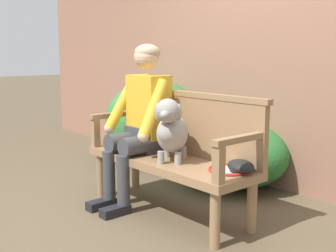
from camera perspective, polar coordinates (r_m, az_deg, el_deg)
ground_plane at (r=3.51m, az=0.00°, el=-11.21°), size 40.00×40.00×0.00m
brick_garden_fence at (r=4.27m, az=13.60°, el=6.34°), size 8.00×0.30×2.04m
hedge_bush_mid_left at (r=4.92m, az=-1.84°, el=0.55°), size 1.11×1.08×0.94m
hedge_bush_far_right at (r=4.14m, az=8.45°, el=-3.49°), size 1.08×0.89×0.63m
garden_bench at (r=3.39m, az=0.00°, el=-5.20°), size 1.50×0.49×0.44m
bench_backrest at (r=3.47m, az=2.70°, el=0.46°), size 1.54×0.06×0.50m
bench_armrest_left_end at (r=3.84m, az=-7.96°, el=0.48°), size 0.06×0.49×0.28m
bench_armrest_right_end at (r=2.78m, az=8.31°, el=-3.05°), size 0.06×0.49×0.28m
person_seated at (r=3.56m, az=-3.54°, el=1.02°), size 0.56×0.65×1.31m
dog_on_bench at (r=3.20m, az=0.42°, el=-0.52°), size 0.39×0.46×0.48m
tennis_racket at (r=3.07m, az=8.18°, el=-5.51°), size 0.38×0.58×0.03m
baseball_glove at (r=3.00m, az=9.44°, el=-5.21°), size 0.27×0.25×0.09m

